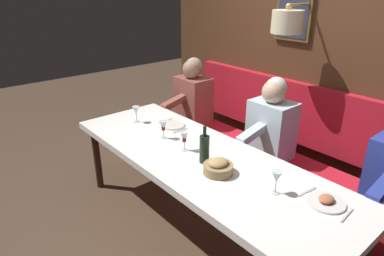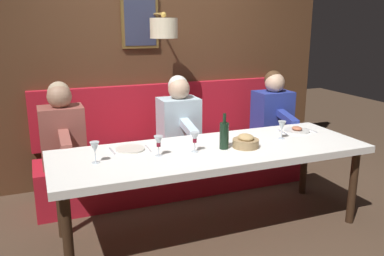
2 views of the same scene
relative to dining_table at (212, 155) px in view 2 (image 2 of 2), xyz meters
The scene contains 15 objects.
ground_plane 0.68m from the dining_table, ahead, with size 12.00×12.00×0.00m, color #4C3828.
dining_table is the anchor object (origin of this frame).
banquette_bench 1.00m from the dining_table, ahead, with size 0.52×2.84×0.45m, color red.
back_wall_panel 1.62m from the dining_table, ahead, with size 0.59×4.04×2.90m.
diner_nearest 1.46m from the dining_table, 52.52° to the right, with size 0.60×0.40×0.79m.
diner_near 0.89m from the dining_table, ahead, with size 0.60×0.40×0.79m.
diner_middle 1.44m from the dining_table, 51.98° to the left, with size 0.60×0.40×0.79m.
place_setting_0 1.00m from the dining_table, 79.24° to the right, with size 0.24×0.32×0.05m.
place_setting_1 0.68m from the dining_table, 71.81° to the left, with size 0.24×0.31×0.01m.
wine_glass_0 0.72m from the dining_table, 87.14° to the right, with size 0.07×0.07×0.16m.
wine_glass_1 0.50m from the dining_table, 92.53° to the left, with size 0.07×0.07×0.16m.
wine_glass_2 0.25m from the dining_table, 99.23° to the left, with size 0.07×0.07×0.16m.
wine_glass_3 0.97m from the dining_table, 89.95° to the left, with size 0.07×0.07×0.16m.
wine_bottle 0.20m from the dining_table, 113.58° to the right, with size 0.08×0.08×0.30m.
bread_bowl 0.30m from the dining_table, 104.68° to the right, with size 0.22×0.22×0.12m.
Camera 2 is at (-2.91, 1.34, 1.76)m, focal length 37.73 mm.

